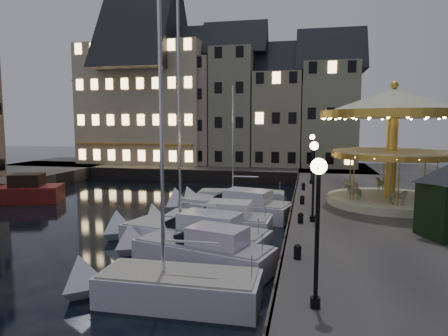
% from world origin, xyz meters
% --- Properties ---
extents(ground, '(160.00, 160.00, 0.00)m').
position_xyz_m(ground, '(0.00, 0.00, 0.00)').
color(ground, black).
rests_on(ground, ground).
extents(quay_east, '(16.00, 56.00, 1.30)m').
position_xyz_m(quay_east, '(14.00, 6.00, 0.65)').
color(quay_east, '#474442').
rests_on(quay_east, ground).
extents(quay_north, '(44.00, 12.00, 1.30)m').
position_xyz_m(quay_north, '(-8.00, 28.00, 0.65)').
color(quay_north, '#474442').
rests_on(quay_north, ground).
extents(quaywall_e, '(0.15, 44.00, 1.30)m').
position_xyz_m(quaywall_e, '(6.00, 6.00, 0.65)').
color(quaywall_e, '#47423A').
rests_on(quaywall_e, ground).
extents(quaywall_n, '(48.00, 0.15, 1.30)m').
position_xyz_m(quaywall_n, '(-6.00, 22.00, 0.65)').
color(quaywall_n, '#47423A').
rests_on(quaywall_n, ground).
extents(streetlamp_a, '(0.44, 0.44, 4.17)m').
position_xyz_m(streetlamp_a, '(7.20, -9.00, 4.02)').
color(streetlamp_a, black).
rests_on(streetlamp_a, quay_east).
extents(streetlamp_b, '(0.44, 0.44, 4.17)m').
position_xyz_m(streetlamp_b, '(7.20, 1.00, 4.02)').
color(streetlamp_b, black).
rests_on(streetlamp_b, quay_east).
extents(streetlamp_c, '(0.44, 0.44, 4.17)m').
position_xyz_m(streetlamp_c, '(7.20, 14.50, 4.02)').
color(streetlamp_c, black).
rests_on(streetlamp_c, quay_east).
extents(bollard_a, '(0.30, 0.30, 0.57)m').
position_xyz_m(bollard_a, '(6.60, -5.00, 1.60)').
color(bollard_a, black).
rests_on(bollard_a, quay_east).
extents(bollard_b, '(0.30, 0.30, 0.57)m').
position_xyz_m(bollard_b, '(6.60, 0.50, 1.60)').
color(bollard_b, black).
rests_on(bollard_b, quay_east).
extents(bollard_c, '(0.30, 0.30, 0.57)m').
position_xyz_m(bollard_c, '(6.60, 5.50, 1.60)').
color(bollard_c, black).
rests_on(bollard_c, quay_east).
extents(bollard_d, '(0.30, 0.30, 0.57)m').
position_xyz_m(bollard_d, '(6.60, 11.00, 1.60)').
color(bollard_d, black).
rests_on(bollard_d, quay_east).
extents(townhouse_na, '(5.50, 8.00, 12.80)m').
position_xyz_m(townhouse_na, '(-19.50, 30.00, 7.78)').
color(townhouse_na, gray).
rests_on(townhouse_na, quay_north).
extents(townhouse_nb, '(6.16, 8.00, 13.80)m').
position_xyz_m(townhouse_nb, '(-14.05, 30.00, 8.28)').
color(townhouse_nb, slate).
rests_on(townhouse_nb, quay_north).
extents(townhouse_nc, '(6.82, 8.00, 14.80)m').
position_xyz_m(townhouse_nc, '(-8.00, 30.00, 8.78)').
color(townhouse_nc, tan).
rests_on(townhouse_nc, quay_north).
extents(townhouse_nd, '(5.50, 8.00, 15.80)m').
position_xyz_m(townhouse_nd, '(-2.25, 30.00, 9.28)').
color(townhouse_nd, gray).
rests_on(townhouse_nd, quay_north).
extents(townhouse_ne, '(6.16, 8.00, 12.80)m').
position_xyz_m(townhouse_ne, '(3.20, 30.00, 7.78)').
color(townhouse_ne, gray).
rests_on(townhouse_ne, quay_north).
extents(townhouse_nf, '(6.82, 8.00, 13.80)m').
position_xyz_m(townhouse_nf, '(9.25, 30.00, 8.28)').
color(townhouse_nf, gray).
rests_on(townhouse_nf, quay_north).
extents(hotel_corner, '(17.60, 9.00, 16.80)m').
position_xyz_m(hotel_corner, '(-14.00, 30.00, 9.78)').
color(hotel_corner, beige).
rests_on(hotel_corner, quay_north).
extents(motorboat_a, '(6.78, 2.24, 11.31)m').
position_xyz_m(motorboat_a, '(1.98, -6.94, 0.54)').
color(motorboat_a, silver).
rests_on(motorboat_a, ground).
extents(motorboat_b, '(7.40, 3.96, 2.15)m').
position_xyz_m(motorboat_b, '(2.03, -3.18, 0.64)').
color(motorboat_b, silver).
rests_on(motorboat_b, ground).
extents(motorboat_c, '(8.85, 3.99, 11.72)m').
position_xyz_m(motorboat_c, '(0.88, -0.67, 0.68)').
color(motorboat_c, silver).
rests_on(motorboat_c, ground).
extents(motorboat_d, '(7.22, 2.62, 2.15)m').
position_xyz_m(motorboat_d, '(1.45, 2.14, 0.64)').
color(motorboat_d, white).
rests_on(motorboat_d, ground).
extents(motorboat_e, '(8.78, 4.47, 2.15)m').
position_xyz_m(motorboat_e, '(1.71, 6.64, 0.64)').
color(motorboat_e, silver).
rests_on(motorboat_e, ground).
extents(motorboat_f, '(7.73, 2.32, 10.24)m').
position_xyz_m(motorboat_f, '(1.28, 10.39, 0.53)').
color(motorboat_f, silver).
rests_on(motorboat_f, ground).
extents(red_fishing_boat, '(8.65, 5.39, 6.15)m').
position_xyz_m(red_fishing_boat, '(-16.75, 7.88, 0.71)').
color(red_fishing_boat, maroon).
rests_on(red_fishing_boat, ground).
extents(carousel, '(8.74, 8.74, 7.65)m').
position_xyz_m(carousel, '(11.99, 6.56, 6.34)').
color(carousel, beige).
rests_on(carousel, quay_east).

